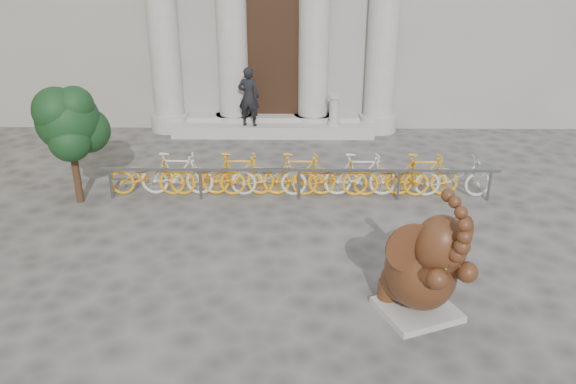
{
  "coord_description": "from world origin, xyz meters",
  "views": [
    {
      "loc": [
        0.67,
        -6.98,
        5.08
      ],
      "look_at": [
        0.54,
        2.32,
        1.1
      ],
      "focal_mm": 35.0,
      "sensor_mm": 36.0,
      "label": 1
    }
  ],
  "objects_px": {
    "bike_rack": "(299,174)",
    "tree": "(69,123)",
    "pedestrian": "(249,97)",
    "elephant_statue": "(423,269)"
  },
  "relations": [
    {
      "from": "tree",
      "to": "pedestrian",
      "type": "xyz_separation_m",
      "value": [
        3.37,
        4.77,
        -0.59
      ]
    },
    {
      "from": "elephant_statue",
      "to": "pedestrian",
      "type": "bearing_deg",
      "value": 87.94
    },
    {
      "from": "bike_rack",
      "to": "pedestrian",
      "type": "xyz_separation_m",
      "value": [
        -1.45,
        4.32,
        0.72
      ]
    },
    {
      "from": "elephant_statue",
      "to": "tree",
      "type": "height_order",
      "value": "tree"
    },
    {
      "from": "elephant_statue",
      "to": "tree",
      "type": "relative_size",
      "value": 0.85
    },
    {
      "from": "bike_rack",
      "to": "tree",
      "type": "relative_size",
      "value": 3.38
    },
    {
      "from": "bike_rack",
      "to": "tree",
      "type": "bearing_deg",
      "value": -174.71
    },
    {
      "from": "tree",
      "to": "pedestrian",
      "type": "distance_m",
      "value": 5.87
    },
    {
      "from": "bike_rack",
      "to": "tree",
      "type": "xyz_separation_m",
      "value": [
        -4.82,
        -0.45,
        1.31
      ]
    },
    {
      "from": "elephant_statue",
      "to": "bike_rack",
      "type": "bearing_deg",
      "value": 89.41
    }
  ]
}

